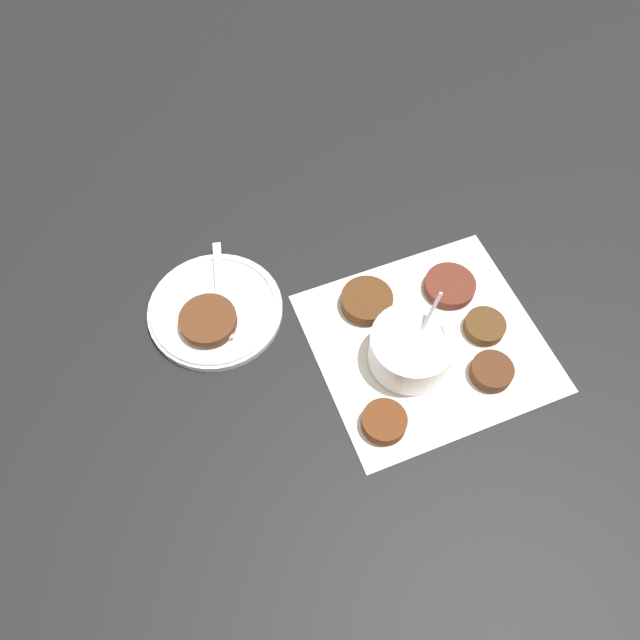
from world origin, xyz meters
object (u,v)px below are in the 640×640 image
object	(u,v)px
serving_plate	(215,309)
fork	(220,300)
sauce_bowl	(411,349)
fritter_on_plate	(208,320)

from	to	relation	value
serving_plate	fork	bearing A→B (deg)	31.38
sauce_bowl	serving_plate	bearing A→B (deg)	146.50
serving_plate	fork	xyz separation A→B (m)	(0.01, 0.01, 0.01)
sauce_bowl	fork	xyz separation A→B (m)	(-0.22, 0.16, -0.01)
sauce_bowl	fork	world-z (taller)	sauce_bowl
serving_plate	sauce_bowl	bearing A→B (deg)	-33.50
sauce_bowl	serving_plate	world-z (taller)	sauce_bowl
fritter_on_plate	fork	xyz separation A→B (m)	(0.02, 0.03, -0.00)
fritter_on_plate	serving_plate	bearing A→B (deg)	60.56
serving_plate	fork	world-z (taller)	fork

